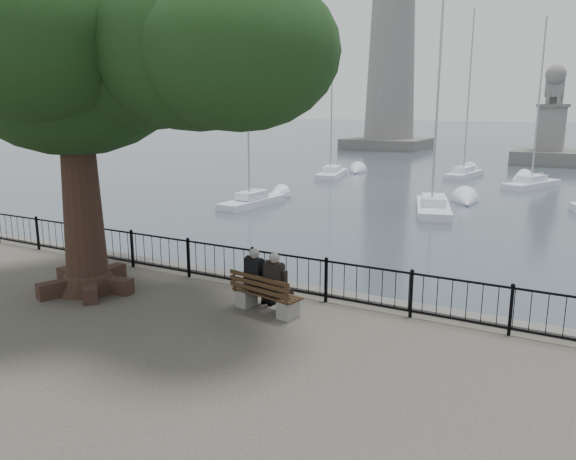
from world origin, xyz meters
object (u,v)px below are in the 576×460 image
Objects in this scene: person_left at (259,280)px; lion_monument at (550,140)px; tree at (100,42)px; lighthouse at (392,45)px; person_right at (278,285)px; bench at (265,299)px.

lion_monument is (2.14, 48.52, 0.68)m from person_left.
tree is 1.18× the size of lion_monument.
tree is at bearing -76.87° from lighthouse.
lion_monument is at bearing 83.44° from tree.
person_right is (0.56, -0.10, 0.00)m from person_left.
bench is at bearing -92.22° from lion_monument.
bench is at bearing 10.11° from tree.
lion_monument is (20.00, -12.07, -10.50)m from lighthouse.
bench is 1.24× the size of person_right.
lighthouse is (-18.42, 60.69, 11.18)m from person_right.
person_left and person_right have the same top height.
person_right is at bearing 10.00° from tree.
tree is at bearing -166.97° from person_left.
lighthouse is at bearing 103.13° from tree.
lighthouse is 25.61m from lion_monument.
tree is (-4.09, -0.72, 5.16)m from person_right.
lighthouse is 3.31× the size of lion_monument.
bench is at bearing -171.35° from person_right.
lion_monument reaches higher than person_right.
person_right is at bearing -91.86° from lion_monument.
person_left is 0.15× the size of lion_monument.
person_right reaches higher than bench.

